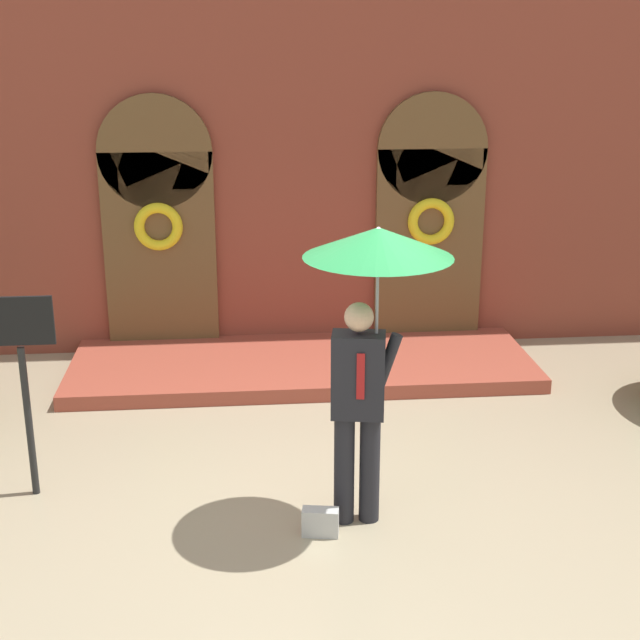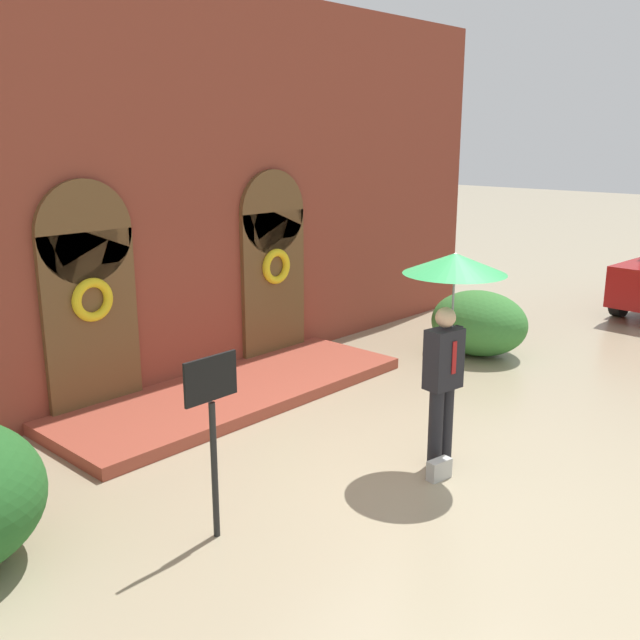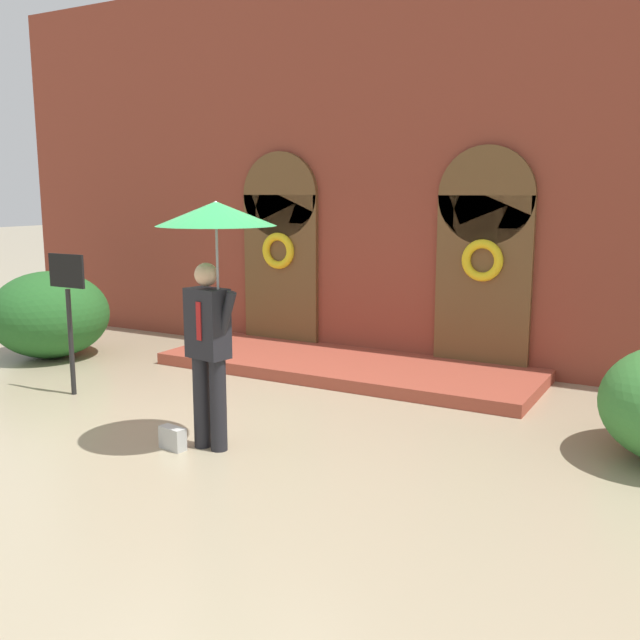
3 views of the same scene
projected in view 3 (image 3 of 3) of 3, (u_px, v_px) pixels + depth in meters
ground_plane at (209, 438)px, 7.16m from camera, size 80.00×80.00×0.00m
building_facade at (383, 175)px, 10.26m from camera, size 14.00×2.30×5.60m
person_with_umbrella at (214, 251)px, 6.51m from camera, size 1.10×1.10×2.36m
handbag at (173, 438)px, 6.85m from camera, size 0.30×0.17×0.22m
sign_post at (68, 300)px, 8.52m from camera, size 0.56×0.06×1.72m
shrub_left at (50, 314)px, 10.62m from camera, size 1.73×1.72×1.29m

